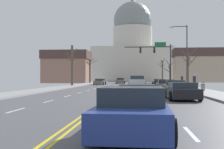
{
  "coord_description": "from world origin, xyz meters",
  "views": [
    {
      "loc": [
        2.07,
        -37.85,
        1.55
      ],
      "look_at": [
        -3.82,
        32.52,
        2.04
      ],
      "focal_mm": 49.56,
      "sensor_mm": 36.0,
      "label": 1
    }
  ],
  "objects_px": {
    "sedan_near_05": "(137,98)",
    "signal_gantry": "(158,55)",
    "sedan_near_04": "(182,91)",
    "sedan_oncoming_01": "(120,81)",
    "sedan_oncoming_00": "(100,82)",
    "sedan_near_02": "(166,85)",
    "street_lamp_right": "(185,51)",
    "sedan_near_06": "(133,113)",
    "pedestrian_00": "(182,80)",
    "sedan_near_00": "(159,83)",
    "bicycle_parked": "(203,87)",
    "sedan_near_03": "(175,87)",
    "pedestrian_01": "(194,81)",
    "pickup_truck_near_01": "(137,83)"
  },
  "relations": [
    {
      "from": "signal_gantry",
      "to": "sedan_near_04",
      "type": "height_order",
      "value": "signal_gantry"
    },
    {
      "from": "sedan_near_02",
      "to": "bicycle_parked",
      "type": "xyz_separation_m",
      "value": [
        3.64,
        -1.59,
        -0.1
      ]
    },
    {
      "from": "pickup_truck_near_01",
      "to": "sedan_near_03",
      "type": "bearing_deg",
      "value": -75.34
    },
    {
      "from": "sedan_near_00",
      "to": "sedan_oncoming_01",
      "type": "relative_size",
      "value": 0.99
    },
    {
      "from": "sedan_oncoming_00",
      "to": "sedan_oncoming_01",
      "type": "height_order",
      "value": "sedan_oncoming_01"
    },
    {
      "from": "pedestrian_00",
      "to": "pedestrian_01",
      "type": "height_order",
      "value": "pedestrian_00"
    },
    {
      "from": "sedan_near_04",
      "to": "sedan_near_06",
      "type": "height_order",
      "value": "sedan_near_06"
    },
    {
      "from": "street_lamp_right",
      "to": "pedestrian_00",
      "type": "distance_m",
      "value": 8.53
    },
    {
      "from": "sedan_near_06",
      "to": "pedestrian_01",
      "type": "distance_m",
      "value": 27.13
    },
    {
      "from": "street_lamp_right",
      "to": "pedestrian_00",
      "type": "bearing_deg",
      "value": 84.42
    },
    {
      "from": "pickup_truck_near_01",
      "to": "sedan_near_03",
      "type": "xyz_separation_m",
      "value": [
        3.37,
        -12.88,
        -0.17
      ]
    },
    {
      "from": "sedan_near_02",
      "to": "sedan_oncoming_01",
      "type": "height_order",
      "value": "sedan_oncoming_01"
    },
    {
      "from": "sedan_near_04",
      "to": "sedan_oncoming_01",
      "type": "distance_m",
      "value": 48.98
    },
    {
      "from": "sedan_near_00",
      "to": "pickup_truck_near_01",
      "type": "bearing_deg",
      "value": -115.59
    },
    {
      "from": "pickup_truck_near_01",
      "to": "sedan_near_02",
      "type": "relative_size",
      "value": 1.17
    },
    {
      "from": "pickup_truck_near_01",
      "to": "sedan_near_02",
      "type": "distance_m",
      "value": 7.68
    },
    {
      "from": "bicycle_parked",
      "to": "sedan_near_06",
      "type": "bearing_deg",
      "value": -105.75
    },
    {
      "from": "sedan_near_00",
      "to": "sedan_oncoming_01",
      "type": "bearing_deg",
      "value": 108.32
    },
    {
      "from": "street_lamp_right",
      "to": "sedan_oncoming_00",
      "type": "distance_m",
      "value": 23.91
    },
    {
      "from": "bicycle_parked",
      "to": "sedan_oncoming_01",
      "type": "bearing_deg",
      "value": 105.82
    },
    {
      "from": "pickup_truck_near_01",
      "to": "sedan_near_06",
      "type": "xyz_separation_m",
      "value": [
        -0.05,
        -32.68,
        -0.15
      ]
    },
    {
      "from": "street_lamp_right",
      "to": "sedan_oncoming_01",
      "type": "relative_size",
      "value": 1.69
    },
    {
      "from": "sedan_near_02",
      "to": "pedestrian_01",
      "type": "xyz_separation_m",
      "value": [
        3.2,
        0.73,
        0.47
      ]
    },
    {
      "from": "sedan_near_02",
      "to": "sedan_oncoming_00",
      "type": "xyz_separation_m",
      "value": [
        -10.27,
        24.88,
        -0.03
      ]
    },
    {
      "from": "sedan_oncoming_01",
      "to": "pedestrian_01",
      "type": "relative_size",
      "value": 2.78
    },
    {
      "from": "sedan_near_02",
      "to": "sedan_near_05",
      "type": "height_order",
      "value": "sedan_near_02"
    },
    {
      "from": "street_lamp_right",
      "to": "pickup_truck_near_01",
      "type": "xyz_separation_m",
      "value": [
        -5.93,
        1.7,
        -4.04
      ]
    },
    {
      "from": "sedan_near_06",
      "to": "sedan_oncoming_01",
      "type": "distance_m",
      "value": 61.47
    },
    {
      "from": "sedan_near_03",
      "to": "sedan_oncoming_00",
      "type": "xyz_separation_m",
      "value": [
        -10.55,
        30.73,
        -0.02
      ]
    },
    {
      "from": "sedan_oncoming_00",
      "to": "bicycle_parked",
      "type": "height_order",
      "value": "sedan_oncoming_00"
    },
    {
      "from": "signal_gantry",
      "to": "pedestrian_00",
      "type": "distance_m",
      "value": 7.99
    },
    {
      "from": "sedan_near_04",
      "to": "street_lamp_right",
      "type": "bearing_deg",
      "value": 80.91
    },
    {
      "from": "sedan_near_03",
      "to": "pickup_truck_near_01",
      "type": "bearing_deg",
      "value": 104.66
    },
    {
      "from": "street_lamp_right",
      "to": "sedan_oncoming_01",
      "type": "bearing_deg",
      "value": 107.81
    },
    {
      "from": "pickup_truck_near_01",
      "to": "sedan_near_03",
      "type": "relative_size",
      "value": 1.2
    },
    {
      "from": "sedan_near_02",
      "to": "pedestrian_00",
      "type": "height_order",
      "value": "pedestrian_00"
    },
    {
      "from": "sedan_oncoming_00",
      "to": "pedestrian_00",
      "type": "bearing_deg",
      "value": -40.7
    },
    {
      "from": "signal_gantry",
      "to": "sedan_near_00",
      "type": "relative_size",
      "value": 1.71
    },
    {
      "from": "sedan_near_05",
      "to": "signal_gantry",
      "type": "bearing_deg",
      "value": 84.94
    },
    {
      "from": "sedan_near_00",
      "to": "pedestrian_00",
      "type": "height_order",
      "value": "pedestrian_00"
    },
    {
      "from": "signal_gantry",
      "to": "sedan_oncoming_00",
      "type": "distance_m",
      "value": 13.07
    },
    {
      "from": "sedan_near_05",
      "to": "sedan_oncoming_00",
      "type": "height_order",
      "value": "sedan_near_05"
    },
    {
      "from": "sedan_near_00",
      "to": "sedan_near_02",
      "type": "xyz_separation_m",
      "value": [
        -0.26,
        -14.02,
        0.03
      ]
    },
    {
      "from": "signal_gantry",
      "to": "sedan_near_03",
      "type": "height_order",
      "value": "signal_gantry"
    },
    {
      "from": "sedan_oncoming_00",
      "to": "sedan_near_02",
      "type": "bearing_deg",
      "value": -67.58
    },
    {
      "from": "signal_gantry",
      "to": "sedan_near_00",
      "type": "xyz_separation_m",
      "value": [
        -0.11,
        -4.92,
        -4.74
      ]
    },
    {
      "from": "sedan_near_06",
      "to": "sedan_oncoming_01",
      "type": "relative_size",
      "value": 0.96
    },
    {
      "from": "sedan_near_06",
      "to": "sedan_oncoming_00",
      "type": "distance_m",
      "value": 51.03
    },
    {
      "from": "sedan_near_00",
      "to": "sedan_near_05",
      "type": "bearing_deg",
      "value": -95.61
    },
    {
      "from": "sedan_near_05",
      "to": "bicycle_parked",
      "type": "relative_size",
      "value": 2.43
    }
  ]
}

